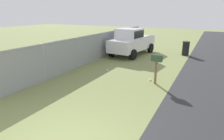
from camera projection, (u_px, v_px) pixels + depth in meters
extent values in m
cube|color=brown|center=(156.00, 73.00, 9.12)|extent=(0.09, 0.09, 1.09)
cube|color=#334C33|center=(157.00, 59.00, 8.93)|extent=(0.27, 0.52, 0.22)
cylinder|color=#334C33|center=(157.00, 57.00, 8.90)|extent=(0.27, 0.52, 0.20)
cube|color=red|center=(157.00, 57.00, 9.00)|extent=(0.02, 0.04, 0.18)
cube|color=silver|center=(132.00, 44.00, 15.38)|extent=(4.97, 2.32, 0.90)
cube|color=silver|center=(129.00, 34.00, 14.68)|extent=(1.81, 1.83, 0.76)
cube|color=black|center=(129.00, 34.00, 14.68)|extent=(1.76, 1.86, 0.53)
cube|color=silver|center=(148.00, 37.00, 15.64)|extent=(2.49, 0.36, 0.12)
cube|color=silver|center=(130.00, 35.00, 16.52)|extent=(2.49, 0.36, 0.12)
cylinder|color=black|center=(133.00, 55.00, 13.78)|extent=(0.78, 0.34, 0.76)
cylinder|color=black|center=(112.00, 52.00, 14.74)|extent=(0.78, 0.34, 0.76)
cylinder|color=black|center=(151.00, 48.00, 16.31)|extent=(0.78, 0.34, 0.76)
cylinder|color=black|center=(132.00, 46.00, 17.27)|extent=(0.78, 0.34, 0.76)
cylinder|color=black|center=(186.00, 49.00, 15.18)|extent=(0.52, 0.52, 1.01)
cylinder|color=black|center=(186.00, 42.00, 15.03)|extent=(0.55, 0.55, 0.08)
cylinder|color=#9EA3A8|center=(44.00, 62.00, 9.43)|extent=(0.07, 0.07, 1.85)
cylinder|color=#9EA3A8|center=(77.00, 53.00, 11.70)|extent=(0.07, 0.07, 1.85)
cylinder|color=#9EA3A8|center=(100.00, 46.00, 13.97)|extent=(0.07, 0.07, 1.85)
cylinder|color=#9EA3A8|center=(116.00, 41.00, 16.24)|extent=(0.07, 0.07, 1.85)
cylinder|color=#9EA3A8|center=(128.00, 38.00, 18.51)|extent=(0.07, 0.07, 1.85)
cylinder|color=#9EA3A8|center=(138.00, 35.00, 20.79)|extent=(0.07, 0.07, 1.85)
cube|color=#9EA3A8|center=(100.00, 34.00, 13.71)|extent=(16.00, 0.04, 0.04)
cube|color=gray|center=(100.00, 46.00, 13.97)|extent=(16.00, 0.01, 1.85)
cylinder|color=white|center=(150.00, 80.00, 9.67)|extent=(0.11, 0.10, 0.08)
cylinder|color=white|center=(108.00, 70.00, 11.27)|extent=(0.12, 0.13, 0.08)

